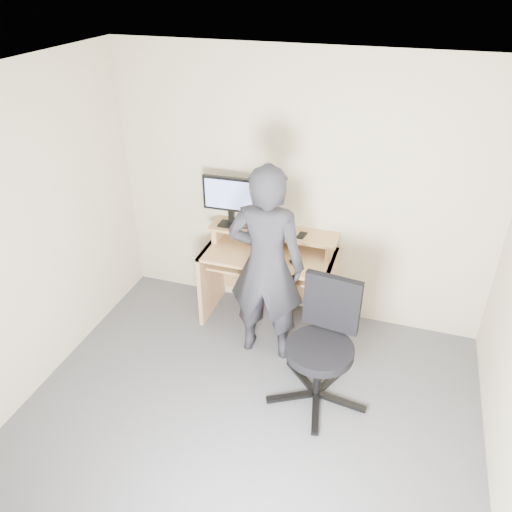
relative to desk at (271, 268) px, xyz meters
The scene contains 14 objects.
ground 1.64m from the desk, 82.55° to the right, with size 3.50×3.50×0.00m, color #56565B.
back_wall 0.76m from the desk, 47.89° to the left, with size 3.50×0.02×2.50m, color beige.
ceiling 2.49m from the desk, 82.55° to the right, with size 3.50×3.50×0.02m, color white.
desk is the anchor object (origin of this frame).
monitor 0.77m from the desk, behind, with size 0.51×0.14×0.48m.
external_drive 0.49m from the desk, 137.39° to the left, with size 0.07×0.13×0.20m, color black.
travel_mug 0.46m from the desk, 65.37° to the left, with size 0.08×0.08×0.18m, color silver.
smartphone 0.46m from the desk, 10.27° to the left, with size 0.07×0.13×0.01m, color black.
charger 0.51m from the desk, behind, with size 0.04×0.04×0.04m, color black.
headphones 0.40m from the desk, 127.73° to the left, with size 0.16×0.16×0.02m, color silver.
keyboard 0.21m from the desk, 93.61° to the right, with size 0.46×0.18×0.03m, color black.
mouse 0.39m from the desk, 33.78° to the right, with size 0.10×0.06×0.04m, color black.
office_chair 1.10m from the desk, 51.93° to the right, with size 0.79×0.79×1.00m.
person 0.62m from the desk, 78.32° to the right, with size 0.65×0.42×1.78m, color black.
Camera 1 is at (0.89, -2.32, 3.07)m, focal length 35.00 mm.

